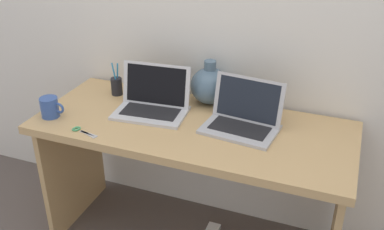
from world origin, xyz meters
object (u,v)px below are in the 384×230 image
Objects in this scene: pen_cup at (117,86)px; laptop_right at (244,116)px; coffee_mug at (50,107)px; scissors at (81,131)px; power_brick at (213,229)px; green_vase at (210,85)px; laptop_left at (153,100)px.

laptop_right is at bearing -8.30° from pen_cup.
coffee_mug is 0.23m from scissors.
coffee_mug is at bearing -157.97° from power_brick.
laptop_right reaches higher than scissors.
green_vase is 0.85m from power_brick.
laptop_left is 0.47m from laptop_right.
pen_cup is 2.65× the size of power_brick.
laptop_right is at bearing 24.18° from scissors.
laptop_left is at bearing -21.72° from pen_cup.
coffee_mug is at bearing -165.42° from laptop_right.
green_vase is 3.31× the size of power_brick.
power_brick is (0.54, 0.38, -0.74)m from scissors.
pen_cup is at bearing 176.27° from power_brick.
pen_cup is (-0.27, 0.11, -0.01)m from laptop_left.
green_vase is 0.69m from scissors.
laptop_right is at bearing -0.04° from laptop_left.
coffee_mug is (-0.44, -0.24, -0.01)m from laptop_left.
green_vase is at bearing 122.89° from power_brick.
laptop_left reaches higher than scissors.
laptop_right is 1.95× the size of pen_cup.
pen_cup reaches higher than power_brick.
scissors is (0.22, -0.07, -0.05)m from coffee_mug.
laptop_left is 0.29m from pen_cup.
laptop_right is 0.82m from power_brick.
coffee_mug is at bearing -151.89° from laptop_left.
laptop_left is at bearing 53.98° from scissors.
laptop_left reaches higher than coffee_mug.
scissors is (-0.46, -0.51, -0.09)m from green_vase.
power_brick is at bearing -3.73° from pen_cup.
green_vase is 0.80m from coffee_mug.
laptop_left is at bearing 179.96° from laptop_right.
power_brick is at bearing -57.11° from green_vase.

